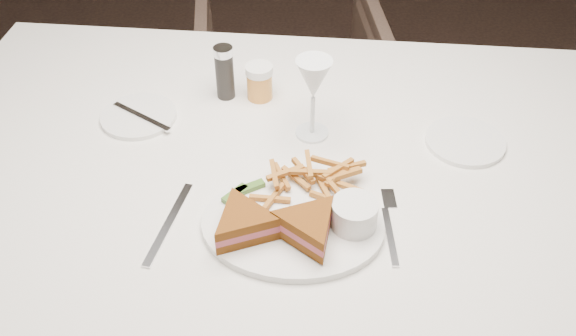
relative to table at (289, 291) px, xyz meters
The scene contains 4 objects.
ground 0.50m from the table, 113.74° to the left, with size 5.00×5.00×0.00m, color black.
table is the anchor object (origin of this frame).
chair_far 0.98m from the table, 91.21° to the left, with size 0.62×0.58×0.64m, color #47352B.
table_setting 0.42m from the table, 78.07° to the right, with size 0.84×0.61×0.18m.
Camera 1 is at (0.15, -1.23, 1.57)m, focal length 40.00 mm.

